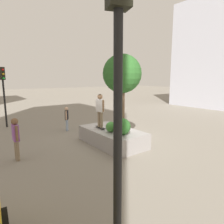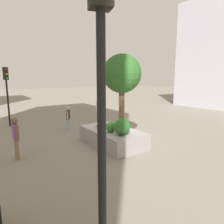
{
  "view_description": "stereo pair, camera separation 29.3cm",
  "coord_description": "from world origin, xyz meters",
  "px_view_note": "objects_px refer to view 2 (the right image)",
  "views": [
    {
      "loc": [
        -8.22,
        6.08,
        3.33
      ],
      "look_at": [
        -0.33,
        0.29,
        1.67
      ],
      "focal_mm": 31.76,
      "sensor_mm": 36.0,
      "label": 1
    },
    {
      "loc": [
        -8.39,
        5.84,
        3.33
      ],
      "look_at": [
        -0.33,
        0.29,
        1.67
      ],
      "focal_mm": 31.76,
      "sensor_mm": 36.0,
      "label": 2
    }
  ],
  "objects_px": {
    "plaza_tree": "(122,75)",
    "skateboarder": "(100,108)",
    "skateboard": "(100,127)",
    "bystander_watching": "(68,117)",
    "planter_ledge": "(112,137)",
    "traffic_light_median": "(101,74)",
    "traffic_light_corner": "(7,86)",
    "passerby_with_bag": "(16,135)"
  },
  "relations": [
    {
      "from": "plaza_tree",
      "to": "skateboard",
      "type": "relative_size",
      "value": 4.53
    },
    {
      "from": "plaza_tree",
      "to": "traffic_light_median",
      "type": "distance_m",
      "value": 6.91
    },
    {
      "from": "planter_ledge",
      "to": "traffic_light_corner",
      "type": "xyz_separation_m",
      "value": [
        7.24,
        3.76,
        2.42
      ]
    },
    {
      "from": "planter_ledge",
      "to": "traffic_light_median",
      "type": "xyz_separation_m",
      "value": [
        -5.86,
        4.2,
        3.0
      ]
    },
    {
      "from": "planter_ledge",
      "to": "traffic_light_median",
      "type": "bearing_deg",
      "value": 144.35
    },
    {
      "from": "traffic_light_corner",
      "to": "skateboard",
      "type": "bearing_deg",
      "value": -153.47
    },
    {
      "from": "passerby_with_bag",
      "to": "bystander_watching",
      "type": "bearing_deg",
      "value": -48.34
    },
    {
      "from": "skateboarder",
      "to": "traffic_light_median",
      "type": "xyz_separation_m",
      "value": [
        -6.35,
        3.81,
        1.56
      ]
    },
    {
      "from": "plaza_tree",
      "to": "skateboarder",
      "type": "height_order",
      "value": "plaza_tree"
    },
    {
      "from": "skateboarder",
      "to": "bystander_watching",
      "type": "xyz_separation_m",
      "value": [
        3.35,
        0.39,
        -0.94
      ]
    },
    {
      "from": "skateboard",
      "to": "traffic_light_median",
      "type": "distance_m",
      "value": 7.84
    },
    {
      "from": "bystander_watching",
      "to": "skateboard",
      "type": "bearing_deg",
      "value": -173.35
    },
    {
      "from": "traffic_light_corner",
      "to": "traffic_light_median",
      "type": "relative_size",
      "value": 0.81
    },
    {
      "from": "skateboarder",
      "to": "passerby_with_bag",
      "type": "relative_size",
      "value": 0.97
    },
    {
      "from": "planter_ledge",
      "to": "skateboarder",
      "type": "distance_m",
      "value": 1.58
    },
    {
      "from": "planter_ledge",
      "to": "plaza_tree",
      "type": "distance_m",
      "value": 3.17
    },
    {
      "from": "traffic_light_median",
      "to": "bystander_watching",
      "type": "bearing_deg",
      "value": -19.43
    },
    {
      "from": "planter_ledge",
      "to": "passerby_with_bag",
      "type": "xyz_separation_m",
      "value": [
        0.66,
        4.36,
        0.64
      ]
    },
    {
      "from": "skateboard",
      "to": "bystander_watching",
      "type": "height_order",
      "value": "bystander_watching"
    },
    {
      "from": "plaza_tree",
      "to": "skateboard",
      "type": "xyz_separation_m",
      "value": [
        1.03,
        0.59,
        -2.68
      ]
    },
    {
      "from": "plaza_tree",
      "to": "bystander_watching",
      "type": "distance_m",
      "value": 5.19
    },
    {
      "from": "skateboard",
      "to": "skateboarder",
      "type": "distance_m",
      "value": 1.01
    },
    {
      "from": "plaza_tree",
      "to": "passerby_with_bag",
      "type": "distance_m",
      "value": 5.33
    },
    {
      "from": "planter_ledge",
      "to": "bystander_watching",
      "type": "relative_size",
      "value": 2.31
    },
    {
      "from": "skateboard",
      "to": "traffic_light_corner",
      "type": "xyz_separation_m",
      "value": [
        6.75,
        3.37,
        1.98
      ]
    },
    {
      "from": "skateboarder",
      "to": "bystander_watching",
      "type": "height_order",
      "value": "skateboarder"
    },
    {
      "from": "skateboarder",
      "to": "traffic_light_corner",
      "type": "height_order",
      "value": "traffic_light_corner"
    },
    {
      "from": "planter_ledge",
      "to": "traffic_light_corner",
      "type": "bearing_deg",
      "value": 27.41
    },
    {
      "from": "skateboard",
      "to": "traffic_light_corner",
      "type": "height_order",
      "value": "traffic_light_corner"
    },
    {
      "from": "traffic_light_corner",
      "to": "traffic_light_median",
      "type": "height_order",
      "value": "traffic_light_median"
    },
    {
      "from": "traffic_light_corner",
      "to": "passerby_with_bag",
      "type": "height_order",
      "value": "traffic_light_corner"
    },
    {
      "from": "planter_ledge",
      "to": "passerby_with_bag",
      "type": "height_order",
      "value": "passerby_with_bag"
    },
    {
      "from": "traffic_light_median",
      "to": "passerby_with_bag",
      "type": "bearing_deg",
      "value": 1.38
    },
    {
      "from": "planter_ledge",
      "to": "skateboard",
      "type": "bearing_deg",
      "value": 38.01
    },
    {
      "from": "skateboard",
      "to": "traffic_light_corner",
      "type": "distance_m",
      "value": 7.8
    },
    {
      "from": "plaza_tree",
      "to": "bystander_watching",
      "type": "height_order",
      "value": "plaza_tree"
    },
    {
      "from": "plaza_tree",
      "to": "traffic_light_median",
      "type": "xyz_separation_m",
      "value": [
        -5.33,
        4.4,
        -0.12
      ]
    },
    {
      "from": "skateboard",
      "to": "planter_ledge",
      "type": "bearing_deg",
      "value": -141.99
    },
    {
      "from": "traffic_light_median",
      "to": "bystander_watching",
      "type": "relative_size",
      "value": 3.24
    },
    {
      "from": "bystander_watching",
      "to": "planter_ledge",
      "type": "bearing_deg",
      "value": -168.57
    },
    {
      "from": "passerby_with_bag",
      "to": "bystander_watching",
      "type": "height_order",
      "value": "passerby_with_bag"
    },
    {
      "from": "plaza_tree",
      "to": "skateboarder",
      "type": "xyz_separation_m",
      "value": [
        1.03,
        0.59,
        -1.68
      ]
    }
  ]
}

